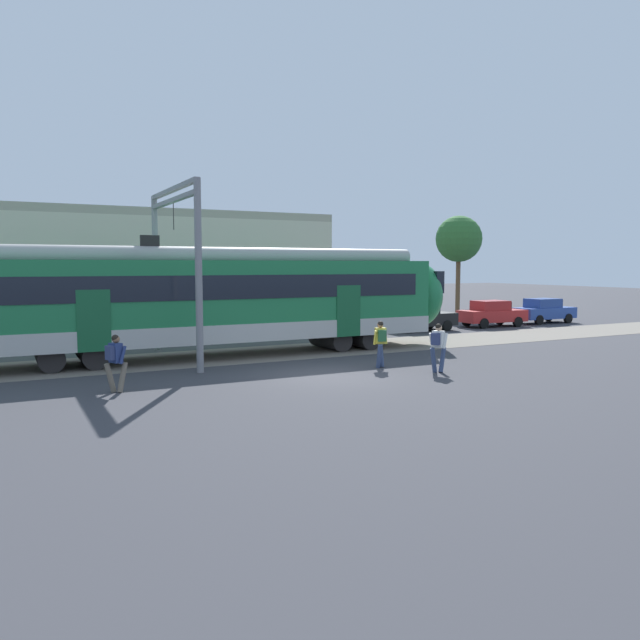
# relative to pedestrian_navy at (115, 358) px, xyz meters

# --- Properties ---
(ground_plane) EXTENTS (160.00, 160.00, 0.00)m
(ground_plane) POSITION_rel_pedestrian_navy_xyz_m (6.65, -0.49, -0.99)
(ground_plane) COLOR #38383D
(pedestrian_navy) EXTENTS (0.71, 0.52, 1.67)m
(pedestrian_navy) POSITION_rel_pedestrian_navy_xyz_m (0.00, 0.00, 0.00)
(pedestrian_navy) COLOR #6B6051
(pedestrian_navy) RESTS_ON ground
(pedestrian_yellow) EXTENTS (0.61, 0.61, 1.67)m
(pedestrian_yellow) POSITION_rel_pedestrian_navy_xyz_m (9.04, 0.18, 0.00)
(pedestrian_yellow) COLOR navy
(pedestrian_yellow) RESTS_ON ground
(pedestrian_white) EXTENTS (0.71, 0.52, 1.67)m
(pedestrian_white) POSITION_rel_pedestrian_navy_xyz_m (10.22, -1.53, 0.00)
(pedestrian_white) COLOR navy
(pedestrian_white) RESTS_ON ground
(parked_car_black) EXTENTS (4.02, 1.79, 1.54)m
(parked_car_black) POSITION_rel_pedestrian_navy_xyz_m (17.72, 9.68, -0.21)
(parked_car_black) COLOR black
(parked_car_black) RESTS_ON ground
(parked_car_red) EXTENTS (4.09, 1.93, 1.54)m
(parked_car_red) POSITION_rel_pedestrian_navy_xyz_m (22.94, 9.69, -0.21)
(parked_car_red) COLOR #B22323
(parked_car_red) RESTS_ON ground
(parked_car_blue) EXTENTS (4.01, 1.77, 1.54)m
(parked_car_blue) POSITION_rel_pedestrian_navy_xyz_m (27.44, 9.94, -0.21)
(parked_car_blue) COLOR #284799
(parked_car_blue) RESTS_ON ground
(catenary_gantry) EXTENTS (0.24, 6.64, 6.53)m
(catenary_gantry) POSITION_rel_pedestrian_navy_xyz_m (3.10, 5.37, 3.32)
(catenary_gantry) COLOR gray
(catenary_gantry) RESTS_ON ground
(background_building) EXTENTS (21.36, 5.00, 9.20)m
(background_building) POSITION_rel_pedestrian_navy_xyz_m (2.96, 14.85, 2.22)
(background_building) COLOR beige
(background_building) RESTS_ON ground
(street_tree_right) EXTENTS (3.26, 3.26, 7.10)m
(street_tree_right) POSITION_rel_pedestrian_navy_xyz_m (26.16, 16.68, 4.44)
(street_tree_right) COLOR brown
(street_tree_right) RESTS_ON ground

